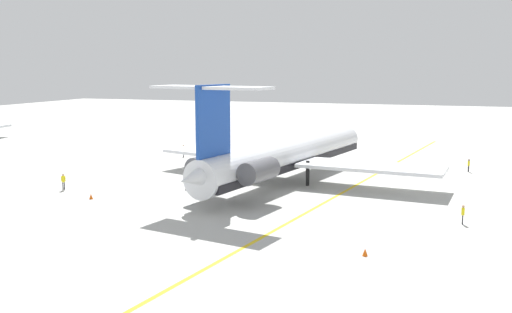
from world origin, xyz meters
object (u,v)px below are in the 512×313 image
at_px(safety_cone_nose, 365,252).
at_px(safety_cone_wingtip, 91,196).
at_px(ground_crew_near_tail, 463,212).
at_px(ground_crew_portside, 63,179).
at_px(ground_crew_starboard, 183,149).
at_px(main_jetliner, 284,156).
at_px(ground_crew_near_nose, 469,164).

height_order(safety_cone_nose, safety_cone_wingtip, same).
height_order(ground_crew_near_tail, ground_crew_portside, ground_crew_portside).
bearing_deg(ground_crew_starboard, ground_crew_portside, -111.52).
relative_size(main_jetliner, safety_cone_wingtip, 71.55).
distance_m(ground_crew_portside, safety_cone_wingtip, 6.05).
relative_size(ground_crew_near_tail, ground_crew_portside, 0.91).
distance_m(main_jetliner, safety_cone_nose, 26.14).
relative_size(main_jetliner, safety_cone_nose, 71.55).
bearing_deg(safety_cone_wingtip, ground_crew_near_nose, -52.28).
relative_size(ground_crew_near_nose, ground_crew_starboard, 0.90).
xyz_separation_m(main_jetliner, ground_crew_near_nose, (14.13, -20.24, -2.11)).
distance_m(main_jetliner, ground_crew_near_tail, 22.55).
bearing_deg(ground_crew_portside, main_jetliner, 89.38).
distance_m(ground_crew_near_nose, ground_crew_portside, 48.86).
relative_size(ground_crew_near_nose, ground_crew_near_tail, 0.98).
relative_size(ground_crew_starboard, safety_cone_wingtip, 3.30).
bearing_deg(main_jetliner, ground_crew_near_tail, -110.31).
bearing_deg(ground_crew_portside, ground_crew_near_nose, 93.02).
distance_m(ground_crew_portside, ground_crew_starboard, 25.20).
bearing_deg(safety_cone_nose, ground_crew_starboard, 40.83).
xyz_separation_m(ground_crew_near_nose, ground_crew_near_tail, (-26.12, 1.25, 0.02)).
bearing_deg(safety_cone_wingtip, ground_crew_starboard, 6.54).
bearing_deg(ground_crew_near_tail, ground_crew_portside, -179.44).
bearing_deg(safety_cone_wingtip, ground_crew_near_tail, -86.69).
xyz_separation_m(ground_crew_portside, safety_cone_wingtip, (-2.75, -5.32, -0.88)).
height_order(main_jetliner, ground_crew_near_tail, main_jetliner).
bearing_deg(ground_crew_near_nose, main_jetliner, 4.88).
height_order(ground_crew_near_nose, safety_cone_wingtip, ground_crew_near_nose).
relative_size(ground_crew_starboard, safety_cone_nose, 3.30).
relative_size(main_jetliner, ground_crew_portside, 21.57).
bearing_deg(safety_cone_wingtip, ground_crew_portside, 62.72).
height_order(ground_crew_portside, safety_cone_nose, ground_crew_portside).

